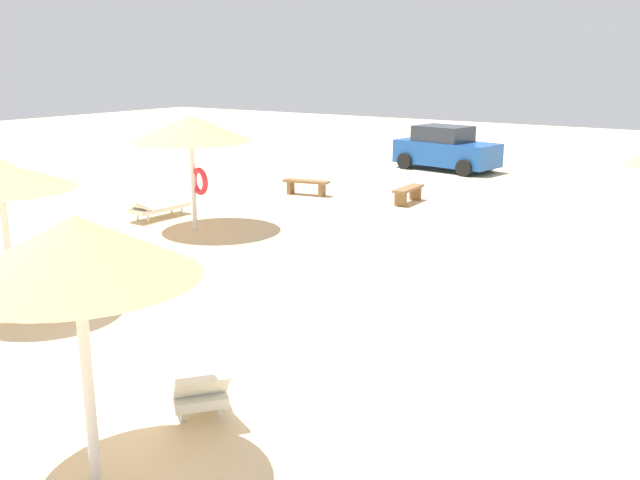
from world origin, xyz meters
The scene contains 8 objects.
ground_plane centered at (0.00, 0.00, 0.00)m, with size 80.00×80.00×0.00m, color beige.
parasol_2 centered at (1.02, -2.73, 2.49)m, with size 2.41×2.41×2.82m.
parasol_3 centered at (-5.83, 5.95, 2.57)m, with size 3.02×3.02×2.91m.
lounger_2 centered at (0.70, -0.91, 0.32)m, with size 1.87×1.67×0.75m.
lounger_3 centered at (-7.65, 6.32, 0.31)m, with size 0.75×1.95×0.63m.
bench_0 centered at (-2.87, 12.07, 0.35)m, with size 0.48×1.52×0.49m.
bench_1 centered at (-6.18, 11.40, 0.35)m, with size 1.55×0.68×0.49m.
parked_car centered at (-4.66, 18.79, 0.82)m, with size 4.21×2.47×1.72m.
Camera 1 is at (6.59, -6.82, 4.25)m, focal length 39.51 mm.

